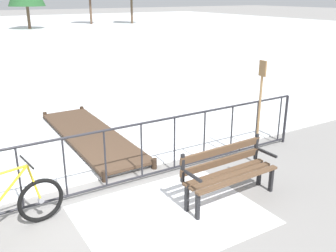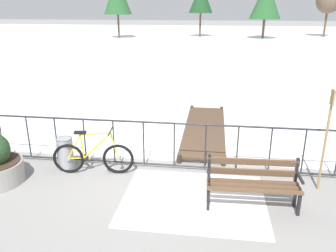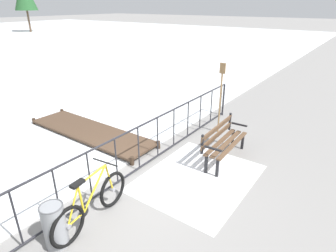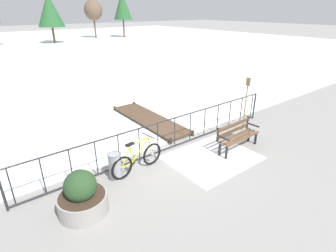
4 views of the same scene
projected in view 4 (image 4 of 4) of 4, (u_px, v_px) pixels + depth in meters
name	position (u px, v px, depth m)	size (l,w,h in m)	color
ground_plane	(167.00, 151.00, 8.52)	(160.00, 160.00, 0.00)	gray
frozen_pond	(8.00, 50.00, 29.03)	(80.00, 56.00, 0.03)	white
snow_patch	(212.00, 157.00, 8.12)	(2.61, 2.08, 0.01)	white
railing_fence	(166.00, 135.00, 8.29)	(9.06, 0.06, 1.07)	#232328
bicycle_near_railing	(138.00, 159.00, 7.31)	(1.70, 0.52, 0.97)	black
park_bench	(237.00, 134.00, 8.46)	(1.62, 0.54, 0.89)	brown
planter_with_shrub	(82.00, 197.00, 5.80)	(1.09, 1.09, 1.04)	gray
trash_bin	(115.00, 166.00, 7.00)	(0.35, 0.35, 0.73)	gray
oar_upright	(246.00, 101.00, 9.51)	(0.04, 0.16, 1.98)	#937047
wooden_dock	(149.00, 119.00, 10.65)	(1.10, 4.12, 0.20)	#4C3828
tree_far_west	(50.00, 10.00, 33.42)	(3.26, 3.26, 5.95)	brown
tree_west_mid	(122.00, 5.00, 40.49)	(2.75, 2.75, 6.71)	brown
tree_far_east	(93.00, 10.00, 39.58)	(2.65, 2.65, 5.44)	brown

